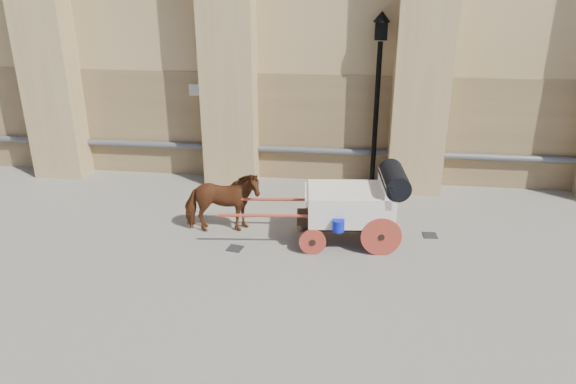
# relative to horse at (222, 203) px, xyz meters

# --- Properties ---
(ground) EXTENTS (90.00, 90.00, 0.00)m
(ground) POSITION_rel_horse_xyz_m (0.55, -0.43, -0.73)
(ground) COLOR slate
(ground) RESTS_ON ground
(horse) EXTENTS (1.84, 1.09, 1.46)m
(horse) POSITION_rel_horse_xyz_m (0.00, 0.00, 0.00)
(horse) COLOR #612C13
(horse) RESTS_ON ground
(carriage) EXTENTS (4.10, 1.55, 1.76)m
(carriage) POSITION_rel_horse_xyz_m (3.02, -0.14, 0.22)
(carriage) COLOR black
(carriage) RESTS_ON ground
(street_lamp) EXTENTS (0.44, 0.44, 4.66)m
(street_lamp) POSITION_rel_horse_xyz_m (3.45, 3.16, 1.76)
(street_lamp) COLOR black
(street_lamp) RESTS_ON ground
(drain_grate_near) EXTENTS (0.37, 0.37, 0.01)m
(drain_grate_near) POSITION_rel_horse_xyz_m (0.44, -0.78, -0.72)
(drain_grate_near) COLOR black
(drain_grate_near) RESTS_ON ground
(drain_grate_far) EXTENTS (0.34, 0.34, 0.01)m
(drain_grate_far) POSITION_rel_horse_xyz_m (4.73, 0.36, -0.72)
(drain_grate_far) COLOR black
(drain_grate_far) RESTS_ON ground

